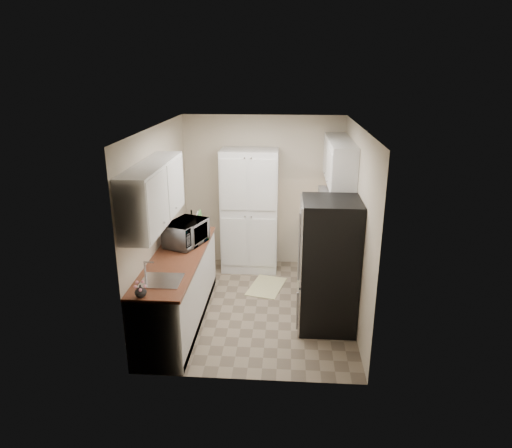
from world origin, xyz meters
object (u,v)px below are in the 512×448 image
Objects in this scene: pantry_cabinet at (250,211)px; microwave at (186,233)px; wine_bottle at (192,221)px; toaster_oven at (326,214)px; electric_range at (325,266)px; refrigerator at (329,265)px.

microwave is at bearing -119.51° from pantry_cabinet.
pantry_cabinet reaches higher than wine_bottle.
wine_bottle is 2.11m from toaster_oven.
refrigerator is (-0.03, -0.80, 0.37)m from electric_range.
pantry_cabinet is at bearing 141.78° from electric_range.
wine_bottle is at bearing 174.99° from electric_range.
electric_range is 0.97m from toaster_oven.
refrigerator is 5.25× the size of toaster_oven.
toaster_oven is (0.05, 0.80, 0.54)m from electric_range.
pantry_cabinet is at bearing 123.46° from refrigerator.
toaster_oven is at bearing 87.06° from refrigerator.
wine_bottle is at bearing -174.60° from toaster_oven.
refrigerator is 2.17m from wine_bottle.
electric_range is at bearing 87.52° from refrigerator.
toaster_oven is (1.22, -0.12, 0.01)m from pantry_cabinet.
microwave reaches higher than wine_bottle.
refrigerator is at bearing -81.76° from microwave.
electric_range is 3.49× the size of toaster_oven.
pantry_cabinet is at bearing 43.55° from wine_bottle.
pantry_cabinet is 1.23m from toaster_oven.
refrigerator is 1.95m from microwave.
pantry_cabinet reaches higher than refrigerator.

